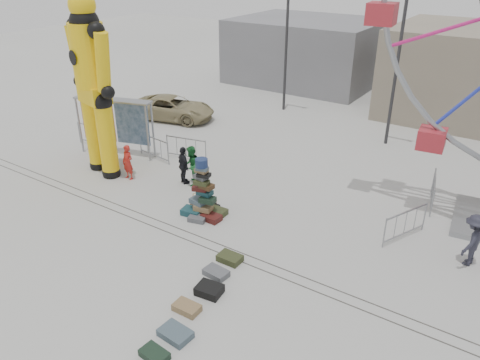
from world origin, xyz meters
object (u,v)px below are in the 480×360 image
Objects in this scene: banner_scaffold at (114,113)px; barricade_wheel_back at (433,192)px; lamp_post_right at (401,54)px; pedestrian_green at (191,166)px; barricade_wheel_front at (405,224)px; lamp_post_left at (288,34)px; pedestrian_grey at (472,240)px; pedestrian_red at (128,162)px; barricade_dummy_b at (154,148)px; suitcase_tower at (203,200)px; crash_test_dummy at (93,81)px; pedestrian_black at (184,165)px; steamer_trunk at (205,201)px; barricade_dummy_c at (186,149)px; parked_suv at (172,108)px; barricade_dummy_a at (95,135)px.

banner_scaffold is 14.17m from barricade_wheel_back.
lamp_post_right is 4.74× the size of pedestrian_green.
barricade_wheel_back is (0.20, 2.96, 0.00)m from barricade_wheel_front.
lamp_post_right and lamp_post_left have the same top height.
lamp_post_right is 11.12m from pedestrian_green.
pedestrian_green is at bearing -120.80° from lamp_post_right.
pedestrian_grey is at bearing 59.74° from pedestrian_green.
pedestrian_red is 2.80m from pedestrian_green.
pedestrian_red is at bearing -68.32° from barricade_dummy_b.
suitcase_tower is 6.87m from crash_test_dummy.
pedestrian_black is (-0.34, -0.09, -0.03)m from pedestrian_green.
banner_scaffold is (-10.34, -8.46, -2.44)m from lamp_post_right.
crash_test_dummy is at bearing -132.49° from lamp_post_right.
steamer_trunk is (-3.82, -10.18, -4.28)m from lamp_post_right.
barricade_dummy_b is at bearing 82.97° from crash_test_dummy.
steamer_trunk is 0.43× the size of barricade_wheel_back.
barricade_dummy_c is (3.15, 1.28, -1.50)m from banner_scaffold.
lamp_post_right reaches higher than barricade_dummy_b.
parked_suv is at bearing -110.24° from barricade_wheel_back.
pedestrian_green reaches higher than pedestrian_red.
barricade_wheel_back is (13.73, 3.20, -1.50)m from banner_scaffold.
barricade_dummy_a is 4.47m from pedestrian_red.
barricade_dummy_c is 3.03m from pedestrian_red.
crash_test_dummy is 14.10m from barricade_wheel_back.
pedestrian_red is at bearing -100.26° from pedestrian_green.
suitcase_tower is 1.15× the size of barricade_wheel_front.
parked_suv reaches higher than steamer_trunk.
pedestrian_green is (1.62, -11.02, -3.64)m from lamp_post_left.
pedestrian_red is at bearing -116.26° from barricade_dummy_c.
pedestrian_red is at bearing -128.24° from lamp_post_right.
pedestrian_grey is (8.68, 2.23, 0.22)m from suitcase_tower.
barricade_wheel_front is at bearing 15.30° from suitcase_tower.
barricade_dummy_c is at bearing -24.02° from pedestrian_black.
pedestrian_grey reaches higher than barricade_wheel_front.
pedestrian_red is (1.39, 0.11, -3.31)m from crash_test_dummy.
parked_suv is at bearing -131.65° from lamp_post_left.
crash_test_dummy reaches higher than banner_scaffold.
lamp_post_right is at bearing -15.95° from lamp_post_left.
barricade_wheel_back is at bearing 80.34° from pedestrian_green.
pedestrian_red reaches higher than barricade_wheel_back.
crash_test_dummy reaches higher than barricade_dummy_a.
pedestrian_grey reaches higher than barricade_dummy_a.
lamp_post_right is 4.63× the size of pedestrian_grey.
steamer_trunk is 4.17m from pedestrian_red.
banner_scaffold is 2.49× the size of pedestrian_red.
barricade_wheel_front is 11.30m from pedestrian_red.
barricade_wheel_front is 1.23× the size of pedestrian_black.
suitcase_tower is at bearing 8.09° from crash_test_dummy.
lamp_post_left is 14.95m from barricade_wheel_front.
pedestrian_red is (4.11, -1.76, 0.21)m from barricade_dummy_a.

